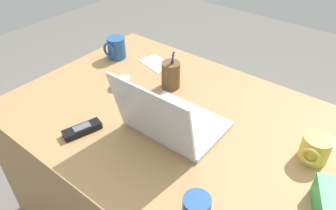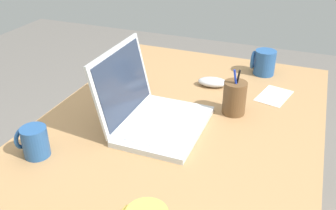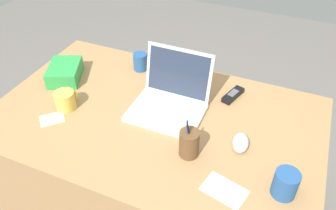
{
  "view_description": "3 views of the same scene",
  "coord_description": "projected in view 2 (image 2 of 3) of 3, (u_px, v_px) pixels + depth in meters",
  "views": [
    {
      "loc": [
        -0.47,
        0.74,
        1.49
      ],
      "look_at": [
        0.07,
        0.06,
        0.83
      ],
      "focal_mm": 33.73,
      "sensor_mm": 36.0,
      "label": 1
    },
    {
      "loc": [
        -0.89,
        -0.35,
        1.38
      ],
      "look_at": [
        0.06,
        0.03,
        0.81
      ],
      "focal_mm": 39.86,
      "sensor_mm": 36.0,
      "label": 2
    },
    {
      "loc": [
        0.5,
        -1.01,
        1.73
      ],
      "look_at": [
        0.06,
        0.02,
        0.81
      ],
      "focal_mm": 36.22,
      "sensor_mm": 36.0,
      "label": 3
    }
  ],
  "objects": [
    {
      "name": "coffee_mug_tall",
      "position": [
        34.0,
        141.0,
        1.05
      ],
      "size": [
        0.07,
        0.08,
        0.09
      ],
      "color": "#26518C",
      "rests_on": "desk"
    },
    {
      "name": "paper_note_near_laptop",
      "position": [
        274.0,
        96.0,
        1.39
      ],
      "size": [
        0.17,
        0.13,
        0.0
      ],
      "primitive_type": "cube",
      "rotation": [
        0.0,
        0.0,
        -0.23
      ],
      "color": "white",
      "rests_on": "desk"
    },
    {
      "name": "laptop",
      "position": [
        151.0,
        111.0,
        1.19
      ],
      "size": [
        0.32,
        0.29,
        0.25
      ],
      "color": "silver",
      "rests_on": "desk"
    },
    {
      "name": "coffee_mug_spare",
      "position": [
        264.0,
        62.0,
        1.54
      ],
      "size": [
        0.09,
        0.1,
        0.1
      ],
      "color": "#26518C",
      "rests_on": "desk"
    },
    {
      "name": "cordless_phone",
      "position": [
        131.0,
        82.0,
        1.46
      ],
      "size": [
        0.08,
        0.14,
        0.03
      ],
      "color": "black",
      "rests_on": "desk"
    },
    {
      "name": "computer_mouse",
      "position": [
        213.0,
        82.0,
        1.45
      ],
      "size": [
        0.08,
        0.12,
        0.03
      ],
      "primitive_type": "ellipsoid",
      "rotation": [
        0.0,
        0.0,
        0.14
      ],
      "color": "silver",
      "rests_on": "desk"
    },
    {
      "name": "pen_holder",
      "position": [
        234.0,
        98.0,
        1.25
      ],
      "size": [
        0.08,
        0.08,
        0.17
      ],
      "color": "brown",
      "rests_on": "desk"
    }
  ]
}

